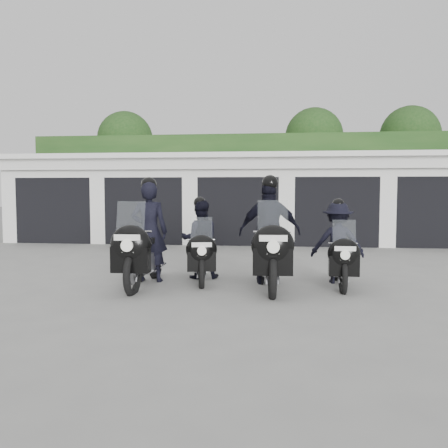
# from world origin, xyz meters

# --- Properties ---
(ground) EXTENTS (80.00, 80.00, 0.00)m
(ground) POSITION_xyz_m (0.00, 0.00, 0.00)
(ground) COLOR gray
(ground) RESTS_ON ground
(garage_block) EXTENTS (16.40, 6.80, 2.96)m
(garage_block) POSITION_xyz_m (-0.00, 8.06, 1.42)
(garage_block) COLOR white
(garage_block) RESTS_ON ground
(background_vegetation) EXTENTS (20.00, 3.90, 5.80)m
(background_vegetation) POSITION_xyz_m (0.37, 12.92, 2.77)
(background_vegetation) COLOR #1A3C16
(background_vegetation) RESTS_ON ground
(police_bike_a) EXTENTS (0.72, 2.40, 2.09)m
(police_bike_a) POSITION_xyz_m (-1.19, -1.06, 0.83)
(police_bike_a) COLOR black
(police_bike_a) RESTS_ON ground
(police_bike_b) EXTENTS (0.93, 1.93, 1.70)m
(police_bike_b) POSITION_xyz_m (-0.24, -0.45, 0.71)
(police_bike_b) COLOR black
(police_bike_b) RESTS_ON ground
(police_bike_c) EXTENTS (1.19, 2.44, 2.12)m
(police_bike_c) POSITION_xyz_m (1.14, -0.91, 0.90)
(police_bike_c) COLOR black
(police_bike_c) RESTS_ON ground
(police_bike_d) EXTENTS (1.01, 1.91, 1.67)m
(police_bike_d) POSITION_xyz_m (2.42, -0.61, 0.71)
(police_bike_d) COLOR black
(police_bike_d) RESTS_ON ground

